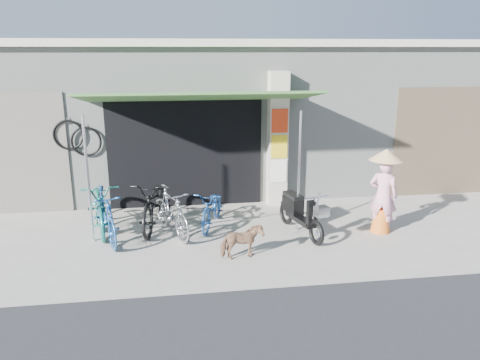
{
  "coord_description": "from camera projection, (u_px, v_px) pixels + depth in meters",
  "views": [
    {
      "loc": [
        -1.44,
        -7.65,
        3.46
      ],
      "look_at": [
        -0.2,
        1.0,
        1.0
      ],
      "focal_mm": 35.0,
      "sensor_mm": 36.0,
      "label": 1
    }
  ],
  "objects": [
    {
      "name": "neighbour_left",
      "position": [
        4.0,
        155.0,
        9.86
      ],
      "size": [
        2.6,
        0.06,
        2.6
      ],
      "primitive_type": "cube",
      "color": "#6B665B",
      "rests_on": "ground"
    },
    {
      "name": "bike_teal",
      "position": [
        100.0,
        205.0,
        9.14
      ],
      "size": [
        1.04,
        2.05,
        1.03
      ],
      "primitive_type": "imported",
      "rotation": [
        0.0,
        0.0,
        0.19
      ],
      "color": "#166559",
      "rests_on": "ground"
    },
    {
      "name": "awning",
      "position": [
        200.0,
        99.0,
        9.17
      ],
      "size": [
        4.6,
        1.88,
        2.72
      ],
      "color": "#35622C",
      "rests_on": "ground"
    },
    {
      "name": "bike_silver",
      "position": [
        171.0,
        211.0,
        8.9
      ],
      "size": [
        1.02,
        1.62,
        0.95
      ],
      "primitive_type": "imported",
      "rotation": [
        0.0,
        0.0,
        0.4
      ],
      "color": "#A7A6AB",
      "rests_on": "ground"
    },
    {
      "name": "moped",
      "position": [
        300.0,
        213.0,
        8.98
      ],
      "size": [
        0.62,
        1.6,
        0.92
      ],
      "rotation": [
        0.0,
        0.0,
        0.26
      ],
      "color": "black",
      "rests_on": "ground"
    },
    {
      "name": "nun",
      "position": [
        383.0,
        191.0,
        8.95
      ],
      "size": [
        0.64,
        0.64,
        1.65
      ],
      "rotation": [
        0.0,
        0.0,
        2.59
      ],
      "color": "pink",
      "rests_on": "ground"
    },
    {
      "name": "bike_navy",
      "position": [
        212.0,
        208.0,
        9.32
      ],
      "size": [
        0.96,
        1.6,
        0.79
      ],
      "primitive_type": "imported",
      "rotation": [
        0.0,
        0.0,
        -0.31
      ],
      "color": "#1E4A8B",
      "rests_on": "ground"
    },
    {
      "name": "ground",
      "position": [
        259.0,
        248.0,
        8.42
      ],
      "size": [
        80.0,
        80.0,
        0.0
      ],
      "primitive_type": "plane",
      "color": "#ABA59B",
      "rests_on": "ground"
    },
    {
      "name": "bike_black",
      "position": [
        156.0,
        203.0,
        9.26
      ],
      "size": [
        1.05,
        2.05,
        1.02
      ],
      "primitive_type": "imported",
      "rotation": [
        0.0,
        0.0,
        -0.2
      ],
      "color": "black",
      "rests_on": "ground"
    },
    {
      "name": "bicycle_shop",
      "position": [
        226.0,
        110.0,
        12.78
      ],
      "size": [
        12.3,
        5.3,
        3.66
      ],
      "color": "#A4AAA1",
      "rests_on": "ground"
    },
    {
      "name": "shop_pillar",
      "position": [
        277.0,
        140.0,
        10.47
      ],
      "size": [
        0.42,
        0.44,
        3.0
      ],
      "color": "beige",
      "rests_on": "ground"
    },
    {
      "name": "neighbour_right",
      "position": [
        445.0,
        142.0,
        11.22
      ],
      "size": [
        2.6,
        0.06,
        2.6
      ],
      "primitive_type": "cube",
      "color": "brown",
      "rests_on": "ground"
    },
    {
      "name": "street_dog",
      "position": [
        242.0,
        242.0,
        7.91
      ],
      "size": [
        0.77,
        0.46,
        0.61
      ],
      "primitive_type": "imported",
      "rotation": [
        0.0,
        0.0,
        1.76
      ],
      "color": "tan",
      "rests_on": "ground"
    },
    {
      "name": "bike_blue",
      "position": [
        106.0,
        216.0,
        8.61
      ],
      "size": [
        0.96,
        1.71,
        0.99
      ],
      "primitive_type": "imported",
      "rotation": [
        0.0,
        0.0,
        0.32
      ],
      "color": "navy",
      "rests_on": "ground"
    }
  ]
}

